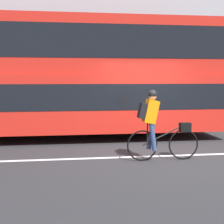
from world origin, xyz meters
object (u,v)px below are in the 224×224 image
cyclist_on_bike (156,123)px  street_sign_post (68,89)px  trash_bin (221,110)px  bus (46,73)px

cyclist_on_bike → street_sign_post: size_ratio=0.71×
trash_bin → cyclist_on_bike: bearing=-128.9°
bus → cyclist_on_bike: (2.78, -3.21, -1.21)m
cyclist_on_bike → trash_bin: (4.41, 5.47, -0.30)m
cyclist_on_bike → trash_bin: 7.03m
bus → cyclist_on_bike: bearing=-49.2°
cyclist_on_bike → street_sign_post: bearing=110.8°
bus → cyclist_on_bike: size_ratio=6.54×
trash_bin → street_sign_post: 6.55m
bus → trash_bin: (7.19, 2.25, -1.52)m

